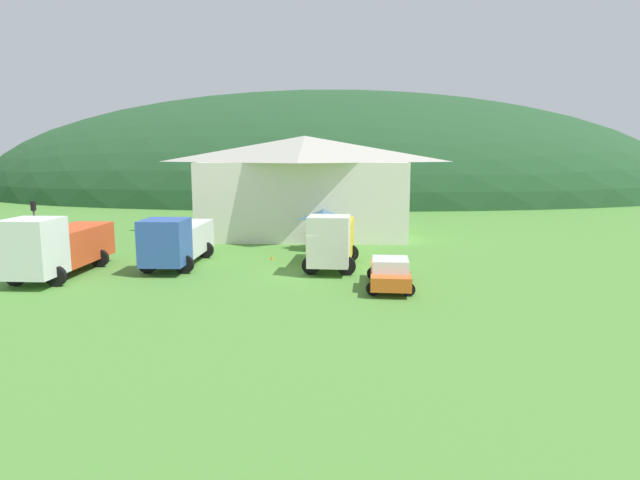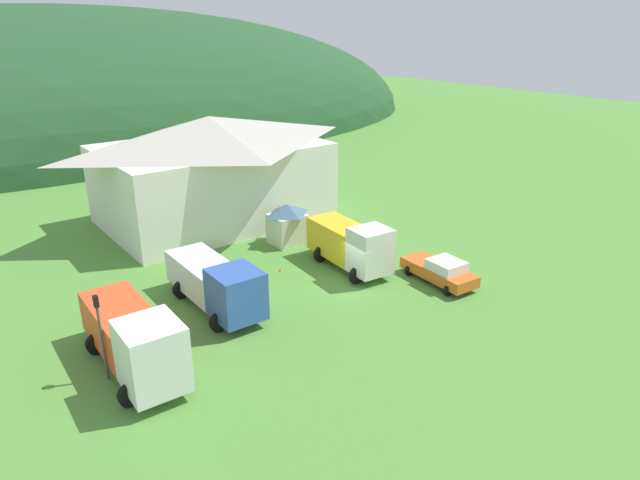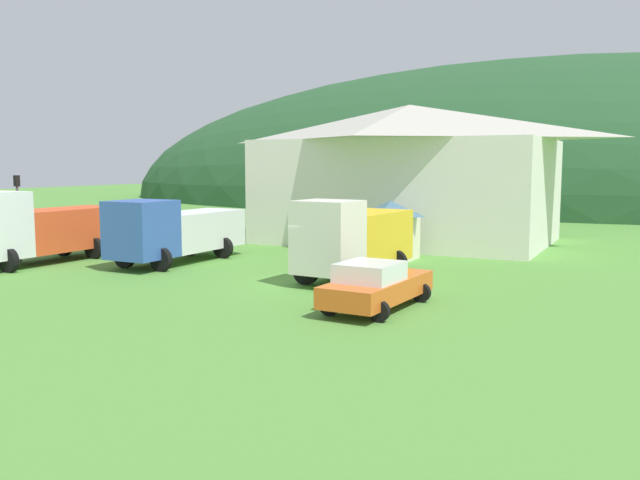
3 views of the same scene
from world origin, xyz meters
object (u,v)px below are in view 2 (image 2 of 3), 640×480
at_px(service_pickup_orange, 440,270).
at_px(traffic_light_west, 100,329).
at_px(play_shed_cream, 288,223).
at_px(heavy_rig_striped, 351,244).
at_px(heavy_rig_white, 135,338).
at_px(depot_building, 212,168).
at_px(box_truck_blue, 217,283).
at_px(traffic_cone_near_pickup, 280,272).

xyz_separation_m(service_pickup_orange, traffic_light_west, (-20.09, 2.31, 1.81)).
bearing_deg(play_shed_cream, heavy_rig_striped, -83.62).
distance_m(heavy_rig_white, traffic_light_west, 1.62).
relative_size(heavy_rig_white, service_pickup_orange, 1.61).
relative_size(depot_building, service_pickup_orange, 3.46).
height_order(service_pickup_orange, traffic_light_west, traffic_light_west).
bearing_deg(depot_building, play_shed_cream, -77.07).
distance_m(depot_building, service_pickup_orange, 20.60).
xyz_separation_m(heavy_rig_white, box_truck_blue, (5.93, 3.26, -0.15)).
relative_size(depot_building, traffic_light_west, 4.20).
relative_size(box_truck_blue, traffic_cone_near_pickup, 13.46).
height_order(heavy_rig_white, traffic_light_west, traffic_light_west).
distance_m(box_truck_blue, traffic_cone_near_pickup, 6.29).
bearing_deg(traffic_cone_near_pickup, service_pickup_orange, -46.27).
bearing_deg(heavy_rig_striped, service_pickup_orange, 36.03).
relative_size(depot_building, box_truck_blue, 2.25).
height_order(box_truck_blue, traffic_light_west, traffic_light_west).
bearing_deg(box_truck_blue, play_shed_cream, 125.00).
distance_m(play_shed_cream, box_truck_blue, 10.89).
height_order(box_truck_blue, service_pickup_orange, box_truck_blue).
distance_m(play_shed_cream, heavy_rig_striped, 6.46).
bearing_deg(play_shed_cream, depot_building, 102.93).
xyz_separation_m(heavy_rig_white, traffic_cone_near_pickup, (11.59, 5.45, -1.81)).
relative_size(depot_building, play_shed_cream, 6.03).
relative_size(play_shed_cream, service_pickup_orange, 0.57).
bearing_deg(traffic_light_west, play_shed_cream, 29.31).
relative_size(play_shed_cream, traffic_light_west, 0.70).
relative_size(service_pickup_orange, traffic_light_west, 1.21).
bearing_deg(traffic_light_west, box_truck_blue, 22.20).
bearing_deg(box_truck_blue, service_pickup_orange, 68.14).
bearing_deg(heavy_rig_striped, traffic_light_west, -76.62).
bearing_deg(traffic_light_west, heavy_rig_white, -12.01).
distance_m(box_truck_blue, heavy_rig_striped, 9.70).
relative_size(heavy_rig_white, traffic_light_west, 1.95).
distance_m(heavy_rig_white, service_pickup_orange, 18.87).
bearing_deg(service_pickup_orange, traffic_light_west, -92.91).
xyz_separation_m(depot_building, play_shed_cream, (1.84, -8.04, -2.84)).
height_order(heavy_rig_white, heavy_rig_striped, heavy_rig_white).
distance_m(depot_building, traffic_cone_near_pickup, 12.87).
relative_size(traffic_light_west, traffic_cone_near_pickup, 7.21).
bearing_deg(heavy_rig_striped, heavy_rig_white, -74.82).
bearing_deg(traffic_cone_near_pickup, depot_building, 83.01).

